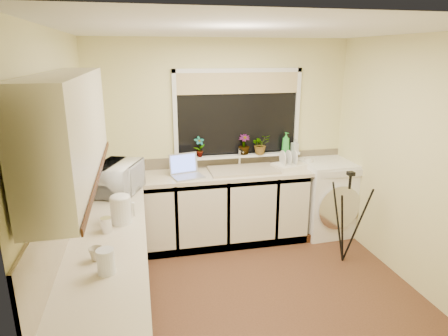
# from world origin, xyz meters

# --- Properties ---
(floor) EXTENTS (3.20, 3.20, 0.00)m
(floor) POSITION_xyz_m (0.00, 0.00, 0.00)
(floor) COLOR brown
(floor) RESTS_ON ground
(ceiling) EXTENTS (3.20, 3.20, 0.00)m
(ceiling) POSITION_xyz_m (0.00, 0.00, 2.45)
(ceiling) COLOR white
(ceiling) RESTS_ON ground
(wall_back) EXTENTS (3.20, 0.00, 3.20)m
(wall_back) POSITION_xyz_m (0.00, 1.50, 1.23)
(wall_back) COLOR beige
(wall_back) RESTS_ON ground
(wall_front) EXTENTS (3.20, 0.00, 3.20)m
(wall_front) POSITION_xyz_m (0.00, -1.50, 1.23)
(wall_front) COLOR beige
(wall_front) RESTS_ON ground
(wall_left) EXTENTS (0.00, 3.00, 3.00)m
(wall_left) POSITION_xyz_m (-1.60, 0.00, 1.23)
(wall_left) COLOR beige
(wall_left) RESTS_ON ground
(wall_right) EXTENTS (0.00, 3.00, 3.00)m
(wall_right) POSITION_xyz_m (1.60, 0.00, 1.23)
(wall_right) COLOR beige
(wall_right) RESTS_ON ground
(base_cabinet_back) EXTENTS (2.55, 0.60, 0.86)m
(base_cabinet_back) POSITION_xyz_m (-0.33, 1.20, 0.43)
(base_cabinet_back) COLOR silver
(base_cabinet_back) RESTS_ON floor
(base_cabinet_left) EXTENTS (0.54, 2.40, 0.86)m
(base_cabinet_left) POSITION_xyz_m (-1.30, -0.30, 0.43)
(base_cabinet_left) COLOR silver
(base_cabinet_left) RESTS_ON floor
(worktop_back) EXTENTS (3.20, 0.60, 0.04)m
(worktop_back) POSITION_xyz_m (0.00, 1.20, 0.88)
(worktop_back) COLOR beige
(worktop_back) RESTS_ON base_cabinet_back
(worktop_left) EXTENTS (0.60, 2.40, 0.04)m
(worktop_left) POSITION_xyz_m (-1.30, -0.30, 0.88)
(worktop_left) COLOR beige
(worktop_left) RESTS_ON base_cabinet_left
(upper_cabinet) EXTENTS (0.28, 1.90, 0.70)m
(upper_cabinet) POSITION_xyz_m (-1.44, -0.45, 1.80)
(upper_cabinet) COLOR silver
(upper_cabinet) RESTS_ON wall_left
(splashback_left) EXTENTS (0.02, 2.40, 0.45)m
(splashback_left) POSITION_xyz_m (-1.59, -0.30, 1.12)
(splashback_left) COLOR beige
(splashback_left) RESTS_ON wall_left
(splashback_back) EXTENTS (3.20, 0.02, 0.14)m
(splashback_back) POSITION_xyz_m (0.00, 1.49, 0.97)
(splashback_back) COLOR beige
(splashback_back) RESTS_ON wall_back
(window_glass) EXTENTS (1.50, 0.02, 1.00)m
(window_glass) POSITION_xyz_m (0.20, 1.49, 1.55)
(window_glass) COLOR black
(window_glass) RESTS_ON wall_back
(window_blind) EXTENTS (1.50, 0.02, 0.25)m
(window_blind) POSITION_xyz_m (0.20, 1.46, 1.92)
(window_blind) COLOR tan
(window_blind) RESTS_ON wall_back
(windowsill) EXTENTS (1.60, 0.14, 0.03)m
(windowsill) POSITION_xyz_m (0.20, 1.43, 1.04)
(windowsill) COLOR white
(windowsill) RESTS_ON wall_back
(sink) EXTENTS (0.82, 0.46, 0.03)m
(sink) POSITION_xyz_m (0.20, 1.20, 0.91)
(sink) COLOR tan
(sink) RESTS_ON worktop_back
(faucet) EXTENTS (0.03, 0.03, 0.24)m
(faucet) POSITION_xyz_m (0.20, 1.38, 1.02)
(faucet) COLOR silver
(faucet) RESTS_ON worktop_back
(washing_machine) EXTENTS (0.70, 0.68, 0.96)m
(washing_machine) POSITION_xyz_m (1.33, 1.20, 0.48)
(washing_machine) COLOR white
(washing_machine) RESTS_ON floor
(laptop) EXTENTS (0.40, 0.36, 0.26)m
(laptop) POSITION_xyz_m (-0.50, 1.15, 0.97)
(laptop) COLOR #A3A3AB
(laptop) RESTS_ON worktop_back
(kettle) EXTENTS (0.17, 0.17, 0.23)m
(kettle) POSITION_xyz_m (-1.19, -0.02, 1.01)
(kettle) COLOR white
(kettle) RESTS_ON worktop_left
(dish_rack) EXTENTS (0.44, 0.38, 0.06)m
(dish_rack) POSITION_xyz_m (0.79, 1.19, 0.93)
(dish_rack) COLOR white
(dish_rack) RESTS_ON worktop_back
(tripod) EXTENTS (0.63, 0.63, 1.06)m
(tripod) POSITION_xyz_m (1.17, 0.42, 0.53)
(tripod) COLOR black
(tripod) RESTS_ON floor
(glass_jug) EXTENTS (0.11, 0.11, 0.17)m
(glass_jug) POSITION_xyz_m (-1.26, -0.80, 0.98)
(glass_jug) COLOR silver
(glass_jug) RESTS_ON worktop_left
(steel_jar) EXTENTS (0.09, 0.09, 0.12)m
(steel_jar) POSITION_xyz_m (-1.30, -0.18, 0.96)
(steel_jar) COLOR silver
(steel_jar) RESTS_ON worktop_left
(microwave) EXTENTS (0.55, 0.65, 0.31)m
(microwave) POSITION_xyz_m (-1.24, 0.76, 1.05)
(microwave) COLOR white
(microwave) RESTS_ON worktop_left
(plant_a) EXTENTS (0.15, 0.12, 0.26)m
(plant_a) POSITION_xyz_m (-0.30, 1.41, 1.18)
(plant_a) COLOR #999999
(plant_a) RESTS_ON windowsill
(plant_c) EXTENTS (0.16, 0.16, 0.25)m
(plant_c) POSITION_xyz_m (0.27, 1.42, 1.18)
(plant_c) COLOR #999999
(plant_c) RESTS_ON windowsill
(plant_d) EXTENTS (0.25, 0.23, 0.25)m
(plant_d) POSITION_xyz_m (0.47, 1.39, 1.17)
(plant_d) COLOR #999999
(plant_d) RESTS_ON windowsill
(soap_bottle_green) EXTENTS (0.12, 0.13, 0.26)m
(soap_bottle_green) POSITION_xyz_m (0.82, 1.41, 1.18)
(soap_bottle_green) COLOR green
(soap_bottle_green) RESTS_ON windowsill
(soap_bottle_clear) EXTENTS (0.09, 0.09, 0.17)m
(soap_bottle_clear) POSITION_xyz_m (0.94, 1.41, 1.14)
(soap_bottle_clear) COLOR #999999
(soap_bottle_clear) RESTS_ON windowsill
(cup_back) EXTENTS (0.14, 0.14, 0.09)m
(cup_back) POSITION_xyz_m (1.06, 1.23, 0.95)
(cup_back) COLOR silver
(cup_back) RESTS_ON worktop_back
(cup_left) EXTENTS (0.13, 0.13, 0.09)m
(cup_left) POSITION_xyz_m (-1.34, -0.61, 0.95)
(cup_left) COLOR beige
(cup_left) RESTS_ON worktop_left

